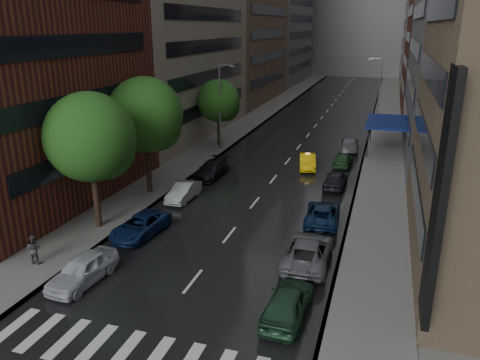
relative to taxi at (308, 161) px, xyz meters
name	(u,v)px	position (x,y,z in m)	size (l,w,h in m)	color
ground	(158,326)	(-2.28, -26.12, -0.68)	(220.00, 220.00, 0.00)	gray
road	(320,120)	(-2.28, 23.88, -0.68)	(14.00, 140.00, 0.01)	black
sidewalk_left	(259,116)	(-11.28, 23.88, -0.61)	(4.00, 140.00, 0.15)	gray
sidewalk_right	(386,124)	(6.72, 23.88, -0.61)	(4.00, 140.00, 0.15)	gray
crosswalk	(140,355)	(-2.08, -28.12, -0.67)	(13.15, 2.80, 0.01)	silver
buildings_left	(238,4)	(-17.28, 32.67, 15.31)	(8.00, 108.00, 38.00)	maroon
buildings_right	(444,8)	(12.72, 30.59, 14.35)	(8.05, 109.10, 36.00)	#937A5B
building_far	(361,12)	(-2.28, 91.88, 15.32)	(40.00, 14.00, 32.00)	slate
tree_near	(90,137)	(-10.88, -17.67, 5.49)	(5.65, 5.65, 9.01)	#382619
tree_mid	(145,115)	(-10.88, -10.56, 5.63)	(5.78, 5.78, 9.22)	#382619
tree_far	(219,101)	(-10.88, 5.72, 4.32)	(4.59, 4.59, 7.32)	#382619
taxi	(308,161)	(0.00, 0.00, 0.00)	(1.44, 4.14, 1.37)	yellow
parked_cars_left	(162,208)	(-7.68, -14.76, 0.01)	(2.61, 23.51, 1.51)	silver
parked_cars_right	(328,199)	(3.12, -9.56, 0.04)	(2.60, 36.62, 1.54)	#1C3E27
ped_black_umbrella	(33,243)	(-11.36, -23.13, 0.70)	(0.96, 0.98, 2.09)	#424145
street_lamp_left	(220,105)	(-10.00, 3.88, 4.21)	(1.74, 0.22, 9.00)	gray
street_lamp_right	(378,92)	(5.44, 18.88, 4.21)	(1.74, 0.22, 9.00)	gray
awning	(386,122)	(6.70, 8.88, 2.45)	(4.00, 8.00, 3.12)	navy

